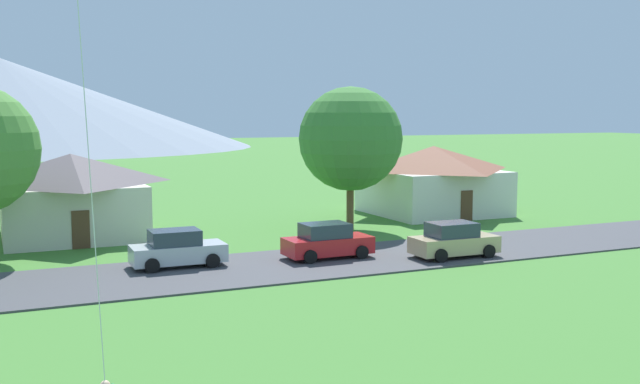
# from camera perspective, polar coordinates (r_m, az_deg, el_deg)

# --- Properties ---
(road_strip) EXTENTS (160.00, 7.00, 0.08)m
(road_strip) POSITION_cam_1_polar(r_m,az_deg,el_deg) (32.60, -10.59, -6.29)
(road_strip) COLOR #424247
(road_strip) RESTS_ON ground
(house_leftmost) EXTENTS (8.87, 8.58, 4.73)m
(house_leftmost) POSITION_cam_1_polar(r_m,az_deg,el_deg) (51.88, 8.75, 1.03)
(house_leftmost) COLOR silver
(house_leftmost) RESTS_ON ground
(house_left_center) EXTENTS (8.00, 8.39, 4.73)m
(house_left_center) POSITION_cam_1_polar(r_m,az_deg,el_deg) (43.67, -18.67, -0.17)
(house_left_center) COLOR beige
(house_left_center) RESTS_ON ground
(tree_center) EXTENTS (6.21, 6.21, 8.57)m
(tree_center) POSITION_cam_1_polar(r_m,az_deg,el_deg) (43.94, 2.37, 4.12)
(tree_center) COLOR brown
(tree_center) RESTS_ON ground
(parked_car_silver_west_end) EXTENTS (4.23, 2.14, 1.68)m
(parked_car_silver_west_end) POSITION_cam_1_polar(r_m,az_deg,el_deg) (33.98, -10.99, -4.37)
(parked_car_silver_west_end) COLOR #B7BCC1
(parked_car_silver_west_end) RESTS_ON road_strip
(parked_car_red_mid_west) EXTENTS (4.22, 2.12, 1.68)m
(parked_car_red_mid_west) POSITION_cam_1_polar(r_m,az_deg,el_deg) (35.33, 0.55, -3.86)
(parked_car_red_mid_west) COLOR red
(parked_car_red_mid_west) RESTS_ON road_strip
(parked_car_tan_mid_east) EXTENTS (4.23, 2.14, 1.68)m
(parked_car_tan_mid_east) POSITION_cam_1_polar(r_m,az_deg,el_deg) (36.16, 10.30, -3.72)
(parked_car_tan_mid_east) COLOR tan
(parked_car_tan_mid_east) RESTS_ON road_strip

